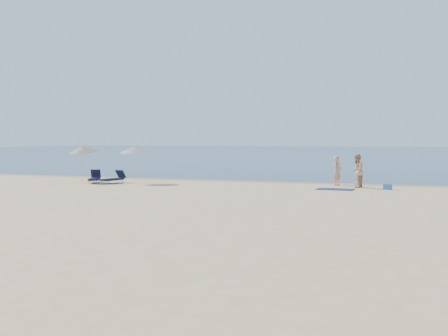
% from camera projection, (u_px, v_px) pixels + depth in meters
% --- Properties ---
extents(ground, '(160.00, 160.00, 0.00)m').
position_uv_depth(ground, '(106.00, 229.00, 16.82)').
color(ground, tan).
rests_on(ground, ground).
extents(sea, '(240.00, 160.00, 0.01)m').
position_uv_depth(sea, '(378.00, 152.00, 110.76)').
color(sea, navy).
rests_on(sea, ground).
extents(wet_sand_strip, '(240.00, 1.60, 0.00)m').
position_uv_depth(wet_sand_strip, '(272.00, 182.00, 35.04)').
color(wet_sand_strip, '#847254').
rests_on(wet_sand_strip, ground).
extents(person_left, '(0.58, 0.72, 1.71)m').
position_uv_depth(person_left, '(337.00, 171.00, 32.19)').
color(person_left, tan).
rests_on(person_left, ground).
extents(person_right, '(0.84, 1.01, 1.86)m').
position_uv_depth(person_right, '(357.00, 171.00, 30.82)').
color(person_right, tan).
rests_on(person_right, ground).
extents(beach_towel, '(1.95, 1.11, 0.03)m').
position_uv_depth(beach_towel, '(335.00, 189.00, 29.77)').
color(beach_towel, '#101D51').
rests_on(beach_towel, ground).
extents(white_bag, '(0.38, 0.33, 0.32)m').
position_uv_depth(white_bag, '(357.00, 184.00, 31.20)').
color(white_bag, silver).
rests_on(white_bag, ground).
extents(blue_cooler, '(0.47, 0.40, 0.28)m').
position_uv_depth(blue_cooler, '(388.00, 187.00, 29.71)').
color(blue_cooler, '#226CB8').
rests_on(blue_cooler, ground).
extents(umbrella_near, '(1.96, 1.99, 2.41)m').
position_uv_depth(umbrella_near, '(135.00, 149.00, 34.08)').
color(umbrella_near, silver).
rests_on(umbrella_near, ground).
extents(umbrella_far, '(1.89, 1.91, 2.40)m').
position_uv_depth(umbrella_far, '(83.00, 149.00, 34.90)').
color(umbrella_far, silver).
rests_on(umbrella_far, ground).
extents(lounger_left, '(1.31, 1.87, 0.79)m').
position_uv_depth(lounger_left, '(95.00, 178.00, 34.23)').
color(lounger_left, black).
rests_on(lounger_left, ground).
extents(lounger_right, '(0.88, 1.86, 0.79)m').
position_uv_depth(lounger_right, '(114.00, 178.00, 33.97)').
color(lounger_right, '#121832').
rests_on(lounger_right, ground).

